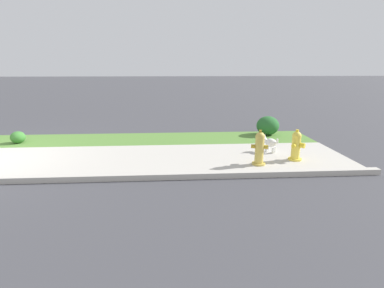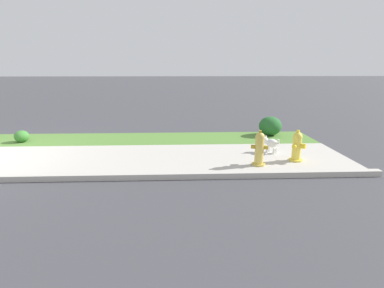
{
  "view_description": "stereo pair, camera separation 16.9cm",
  "coord_description": "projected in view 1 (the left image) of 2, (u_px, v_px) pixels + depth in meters",
  "views": [
    {
      "loc": [
        4.7,
        -7.0,
        2.2
      ],
      "look_at": [
        5.16,
        -0.15,
        0.4
      ],
      "focal_mm": 28.0,
      "sensor_mm": 36.0,
      "label": 1
    },
    {
      "loc": [
        4.87,
        -7.0,
        2.2
      ],
      "look_at": [
        5.16,
        -0.15,
        0.4
      ],
      "focal_mm": 28.0,
      "sensor_mm": 36.0,
      "label": 2
    }
  ],
  "objects": [
    {
      "name": "shrub_bush_near_lamp",
      "position": [
        268.0,
        126.0,
        9.76
      ],
      "size": [
        0.72,
        0.72,
        0.61
      ],
      "color": "#28662D",
      "rests_on": "ground"
    },
    {
      "name": "shrub_bush_far_verge",
      "position": [
        18.0,
        137.0,
        8.73
      ],
      "size": [
        0.41,
        0.41,
        0.35
      ],
      "color": "#3D7F33",
      "rests_on": "ground"
    },
    {
      "name": "fire_hydrant_across_street",
      "position": [
        259.0,
        148.0,
        6.76
      ],
      "size": [
        0.39,
        0.36,
        0.81
      ],
      "rotation": [
        0.0,
        0.0,
        6.01
      ],
      "color": "gold",
      "rests_on": "ground"
    },
    {
      "name": "fire_hydrant_at_driveway",
      "position": [
        296.0,
        146.0,
        7.1
      ],
      "size": [
        0.35,
        0.35,
        0.75
      ],
      "rotation": [
        0.0,
        0.0,
        3.97
      ],
      "color": "yellow",
      "rests_on": "ground"
    },
    {
      "name": "grass_verge",
      "position": [
        17.0,
        141.0,
        9.03
      ],
      "size": [
        18.0,
        1.64,
        0.01
      ],
      "primitive_type": "cube",
      "color": "#568438",
      "rests_on": "ground"
    },
    {
      "name": "small_white_dog",
      "position": [
        269.0,
        143.0,
        7.78
      ],
      "size": [
        0.41,
        0.41,
        0.46
      ],
      "rotation": [
        0.0,
        0.0,
        2.38
      ],
      "color": "white",
      "rests_on": "ground"
    }
  ]
}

